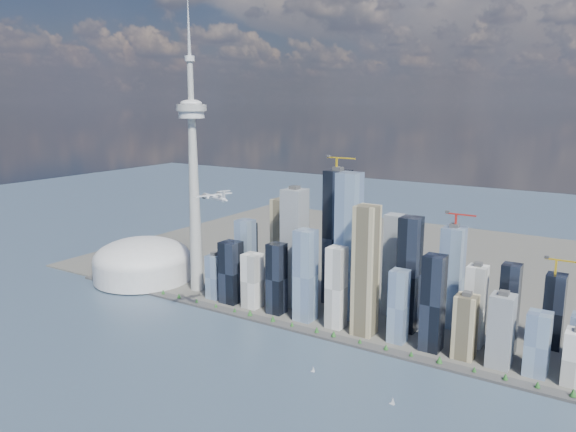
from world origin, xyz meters
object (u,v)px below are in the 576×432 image
Objects in this scene: dome_stadium at (143,262)px; sailboat_east at (313,370)px; airplane at (215,197)px; sailboat_west at (393,402)px; needle_tower at (193,172)px.

dome_stadium is 529.72m from sailboat_east.
airplane is 374.05m from sailboat_west.
airplane is at bearing -41.20° from needle_tower.
dome_stadium is 655.14m from sailboat_west.
airplane is (190.94, -167.14, -6.79)m from needle_tower.
dome_stadium is 412.51m from airplane.
airplane is at bearing -25.40° from dome_stadium.
sailboat_west is 1.16× the size of sailboat_east.
sailboat_west is (297.20, -25.46, -225.70)m from airplane.
sailboat_west reaches higher than sailboat_east.
needle_tower is at bearing 4.09° from dome_stadium.
airplane is 7.42× the size of sailboat_east.
sailboat_west is 126.77m from sailboat_east.
airplane is 284.27m from sailboat_east.
airplane reaches higher than sailboat_east.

